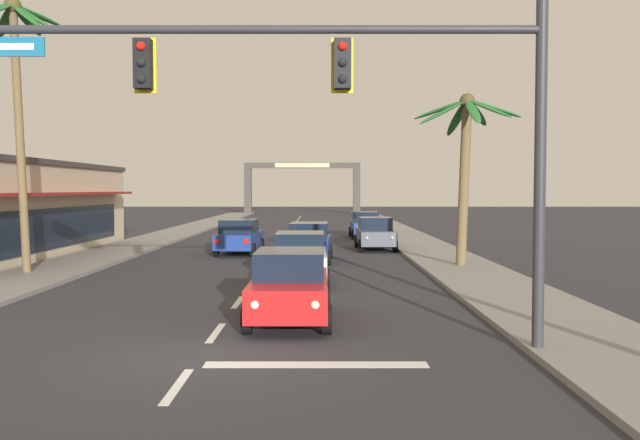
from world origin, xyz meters
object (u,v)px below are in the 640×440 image
object	(u,v)px
traffic_signal_mast	(348,94)
sedan_third_in_queue	(301,257)
sedan_fifth_in_queue	(310,242)
palm_right_second	(467,146)
sedan_parked_nearest_kerb	(367,225)
sedan_oncoming_far	(241,236)
sedan_parked_mid_kerb	(376,233)
palm_left_second	(18,71)
town_gateway_arch	(304,180)
sedan_lead_at_stop_bar	(291,285)

from	to	relation	value
traffic_signal_mast	sedan_third_in_queue	world-z (taller)	traffic_signal_mast
traffic_signal_mast	sedan_fifth_in_queue	world-z (taller)	traffic_signal_mast
palm_right_second	traffic_signal_mast	bearing A→B (deg)	-110.48
sedan_parked_nearest_kerb	palm_right_second	xyz separation A→B (m)	(2.81, -16.99, 3.98)
traffic_signal_mast	sedan_oncoming_far	xyz separation A→B (m)	(-4.41, 20.03, -4.05)
sedan_oncoming_far	sedan_fifth_in_queue	bearing A→B (deg)	-44.75
sedan_oncoming_far	sedan_parked_mid_kerb	xyz separation A→B (m)	(6.76, 2.33, 0.00)
palm_left_second	palm_right_second	xyz separation A→B (m)	(16.59, 2.31, -2.53)
sedan_third_in_queue	sedan_parked_mid_kerb	size ratio (longest dim) A/B	1.00
sedan_oncoming_far	town_gateway_arch	world-z (taller)	town_gateway_arch
traffic_signal_mast	sedan_fifth_in_queue	xyz separation A→B (m)	(-0.98, 16.63, -4.05)
sedan_parked_mid_kerb	palm_left_second	distance (m)	18.58
traffic_signal_mast	sedan_oncoming_far	world-z (taller)	traffic_signal_mast
traffic_signal_mast	sedan_third_in_queue	size ratio (longest dim) A/B	2.53
sedan_lead_at_stop_bar	sedan_oncoming_far	xyz separation A→B (m)	(-3.19, 16.81, 0.00)
sedan_oncoming_far	sedan_parked_mid_kerb	bearing A→B (deg)	19.05
traffic_signal_mast	sedan_fifth_in_queue	bearing A→B (deg)	93.37
sedan_oncoming_far	sedan_parked_nearest_kerb	xyz separation A→B (m)	(6.82, 10.94, 0.00)
sedan_fifth_in_queue	palm_left_second	size ratio (longest dim) A/B	0.45
traffic_signal_mast	palm_right_second	size ratio (longest dim) A/B	1.64
sedan_oncoming_far	palm_left_second	distance (m)	12.68
sedan_parked_nearest_kerb	palm_left_second	size ratio (longest dim) A/B	0.45
palm_right_second	sedan_parked_nearest_kerb	bearing A→B (deg)	99.38
sedan_fifth_in_queue	town_gateway_arch	xyz separation A→B (m)	(-1.80, 57.69, 3.40)
sedan_oncoming_far	sedan_third_in_queue	bearing A→B (deg)	-72.31
traffic_signal_mast	palm_left_second	world-z (taller)	palm_left_second
sedan_lead_at_stop_bar	sedan_parked_nearest_kerb	bearing A→B (deg)	82.54
sedan_fifth_in_queue	palm_left_second	xyz separation A→B (m)	(-10.39, -4.97, 6.51)
sedan_parked_mid_kerb	palm_right_second	bearing A→B (deg)	-71.12
palm_left_second	town_gateway_arch	xyz separation A→B (m)	(8.59, 62.66, -3.11)
sedan_lead_at_stop_bar	sedan_fifth_in_queue	distance (m)	13.42
sedan_parked_nearest_kerb	sedan_parked_mid_kerb	bearing A→B (deg)	-90.41
sedan_lead_at_stop_bar	town_gateway_arch	distance (m)	71.21
sedan_parked_nearest_kerb	sedan_parked_mid_kerb	xyz separation A→B (m)	(-0.06, -8.60, 0.00)
palm_right_second	sedan_oncoming_far	bearing A→B (deg)	147.84
sedan_oncoming_far	sedan_parked_mid_kerb	size ratio (longest dim) A/B	1.01
sedan_lead_at_stop_bar	sedan_fifth_in_queue	xyz separation A→B (m)	(0.24, 13.41, 0.00)
sedan_parked_mid_kerb	palm_right_second	distance (m)	9.72
palm_left_second	sedan_oncoming_far	bearing A→B (deg)	50.24
sedan_lead_at_stop_bar	town_gateway_arch	world-z (taller)	town_gateway_arch
traffic_signal_mast	sedan_parked_nearest_kerb	bearing A→B (deg)	85.54
sedan_fifth_in_queue	palm_left_second	bearing A→B (deg)	-154.45
sedan_third_in_queue	sedan_parked_mid_kerb	bearing A→B (deg)	74.13
sedan_fifth_in_queue	palm_right_second	world-z (taller)	palm_right_second
traffic_signal_mast	sedan_third_in_queue	distance (m)	10.79
sedan_lead_at_stop_bar	sedan_parked_mid_kerb	distance (m)	19.48
sedan_parked_nearest_kerb	sedan_parked_mid_kerb	world-z (taller)	same
sedan_oncoming_far	sedan_lead_at_stop_bar	bearing A→B (deg)	-79.27
sedan_third_in_queue	palm_left_second	xyz separation A→B (m)	(-10.18, 1.74, 6.51)
sedan_fifth_in_queue	town_gateway_arch	size ratio (longest dim) A/B	0.30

